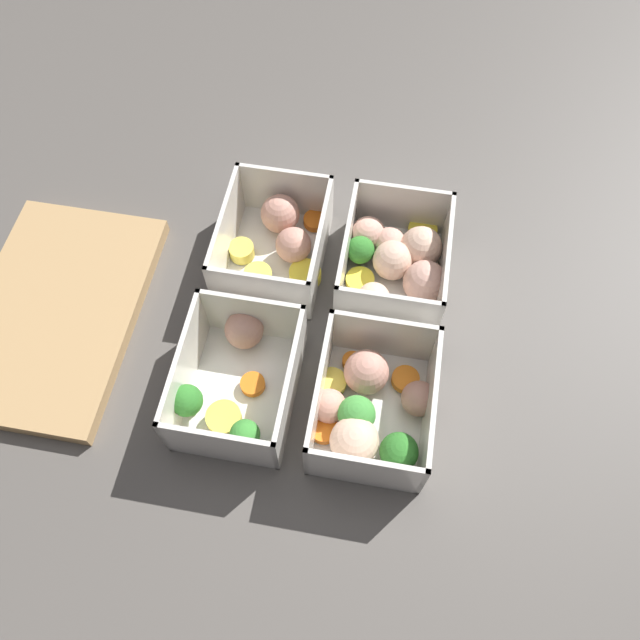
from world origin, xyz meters
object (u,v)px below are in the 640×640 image
Objects in this scene: container_near_right at (397,261)px; container_far_right at (279,240)px; container_near_left at (369,409)px; container_far_left at (235,380)px.

container_near_right is 1.07× the size of container_far_right.
container_near_left is at bearing 177.96° from container_near_right.
container_near_left is 1.00× the size of container_far_right.
container_near_left and container_near_right have the same top height.
container_near_right is at bearing -39.98° from container_far_left.
container_near_right and container_far_left have the same top height.
container_near_left is at bearing -92.88° from container_far_left.
container_near_right is 0.23m from container_far_left.
container_far_left is at bearing 177.39° from container_far_right.
container_near_left and container_far_right have the same top height.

